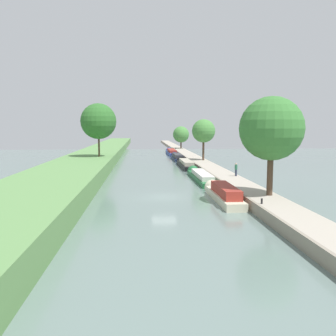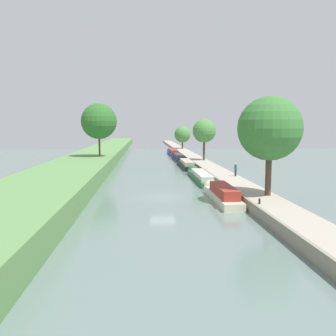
{
  "view_description": "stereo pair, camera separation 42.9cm",
  "coord_description": "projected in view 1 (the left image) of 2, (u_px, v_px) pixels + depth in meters",
  "views": [
    {
      "loc": [
        -2.29,
        -35.92,
        7.07
      ],
      "look_at": [
        1.69,
        17.12,
        1.0
      ],
      "focal_mm": 38.38,
      "sensor_mm": 36.0,
      "label": 1
    },
    {
      "loc": [
        -1.87,
        -35.95,
        7.07
      ],
      "look_at": [
        1.69,
        17.12,
        1.0
      ],
      "focal_mm": 38.38,
      "sensor_mm": 36.0,
      "label": 2
    }
  ],
  "objects": [
    {
      "name": "tree_leftbank_downstream",
      "position": [
        98.0,
        121.0,
        60.97
      ],
      "size": [
        6.06,
        6.06,
        9.08
      ],
      "color": "#4C3828",
      "rests_on": "left_grassy_bank"
    },
    {
      "name": "tree_rightbank_midfar",
      "position": [
        181.0,
        134.0,
        104.07
      ],
      "size": [
        4.67,
        4.67,
        6.4
      ],
      "color": "#4C3828",
      "rests_on": "right_towpath"
    },
    {
      "name": "narrowboat_navy",
      "position": [
        177.0,
        157.0,
        78.67
      ],
      "size": [
        1.94,
        13.1,
        1.96
      ],
      "color": "#141E42",
      "rests_on": "ground_plane"
    },
    {
      "name": "narrowboat_green",
      "position": [
        200.0,
        176.0,
        48.48
      ],
      "size": [
        1.89,
        14.17,
        1.79
      ],
      "color": "#1E6033",
      "rests_on": "ground_plane"
    },
    {
      "name": "mooring_bollard_far",
      "position": [
        176.0,
        148.0,
        100.69
      ],
      "size": [
        0.16,
        0.16,
        0.45
      ],
      "color": "black",
      "rests_on": "right_towpath"
    },
    {
      "name": "person_walking",
      "position": [
        236.0,
        169.0,
        45.36
      ],
      "size": [
        0.34,
        0.34,
        1.66
      ],
      "color": "#282D42",
      "rests_on": "right_towpath"
    },
    {
      "name": "ground_plane",
      "position": [
        164.0,
        197.0,
        36.56
      ],
      "size": [
        160.0,
        160.0,
        0.0
      ],
      "primitive_type": "plane",
      "color": "slate"
    },
    {
      "name": "narrowboat_cream",
      "position": [
        223.0,
        193.0,
        34.95
      ],
      "size": [
        1.83,
        10.67,
        2.1
      ],
      "color": "beige",
      "rests_on": "ground_plane"
    },
    {
      "name": "tree_rightbank_near",
      "position": [
        271.0,
        129.0,
        31.99
      ],
      "size": [
        5.74,
        5.74,
        8.91
      ],
      "color": "#4C3828",
      "rests_on": "right_towpath"
    },
    {
      "name": "mooring_bollard_near",
      "position": [
        262.0,
        201.0,
        28.94
      ],
      "size": [
        0.16,
        0.16,
        0.45
      ],
      "color": "black",
      "rests_on": "right_towpath"
    },
    {
      "name": "narrowboat_blue",
      "position": [
        171.0,
        152.0,
        93.59
      ],
      "size": [
        2.05,
        15.2,
        2.0
      ],
      "color": "#283D93",
      "rests_on": "ground_plane"
    },
    {
      "name": "left_grassy_bank",
      "position": [
        48.0,
        189.0,
        35.59
      ],
      "size": [
        8.91,
        260.0,
        2.02
      ],
      "color": "#5B894C",
      "rests_on": "ground_plane"
    },
    {
      "name": "right_towpath",
      "position": [
        247.0,
        191.0,
        37.16
      ],
      "size": [
        3.16,
        260.0,
        0.91
      ],
      "color": "#A89E8E",
      "rests_on": "ground_plane"
    },
    {
      "name": "stone_quay",
      "position": [
        231.0,
        191.0,
        37.03
      ],
      "size": [
        0.25,
        260.0,
        0.96
      ],
      "color": "gray",
      "rests_on": "ground_plane"
    },
    {
      "name": "narrowboat_black",
      "position": [
        185.0,
        164.0,
        64.01
      ],
      "size": [
        1.93,
        13.82,
        1.89
      ],
      "color": "black",
      "rests_on": "ground_plane"
    },
    {
      "name": "tree_rightbank_midnear",
      "position": [
        204.0,
        131.0,
        66.71
      ],
      "size": [
        4.34,
        4.34,
        7.63
      ],
      "color": "#4C3828",
      "rests_on": "right_towpath"
    }
  ]
}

